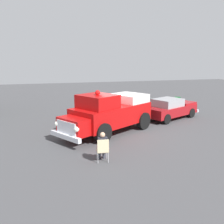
{
  "coord_description": "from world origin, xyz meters",
  "views": [
    {
      "loc": [
        4.47,
        14.33,
        4.34
      ],
      "look_at": [
        0.6,
        0.22,
        1.2
      ],
      "focal_mm": 41.24,
      "sensor_mm": 36.0,
      "label": 1
    }
  ],
  "objects": [
    {
      "name": "lawn_chair_near_truck",
      "position": [
        2.16,
        4.43,
        0.59
      ],
      "size": [
        0.55,
        0.54,
        1.02
      ],
      "color": "#B7BABF",
      "rests_on": "ground"
    },
    {
      "name": "spectator_seated",
      "position": [
        2.14,
        4.3,
        0.7
      ],
      "size": [
        0.42,
        0.57,
        1.29
      ],
      "color": "#383842",
      "rests_on": "ground"
    },
    {
      "name": "lawn_chair_by_car",
      "position": [
        -6.6,
        -4.96,
        0.59
      ],
      "size": [
        0.66,
        0.66,
        1.02
      ],
      "color": "#B7BABF",
      "rests_on": "ground"
    },
    {
      "name": "vintage_fire_truck",
      "position": [
        0.8,
        0.34,
        1.2
      ],
      "size": [
        6.2,
        4.98,
        2.59
      ],
      "color": "black",
      "rests_on": "ground"
    },
    {
      "name": "classic_hot_rod",
      "position": [
        -4.32,
        -1.96,
        0.75
      ],
      "size": [
        4.73,
        3.55,
        1.46
      ],
      "color": "black",
      "rests_on": "ground"
    },
    {
      "name": "ground_plane",
      "position": [
        0.0,
        0.0,
        0.0
      ],
      "size": [
        60.0,
        60.0,
        0.0
      ],
      "primitive_type": "plane",
      "color": "#424244"
    }
  ]
}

